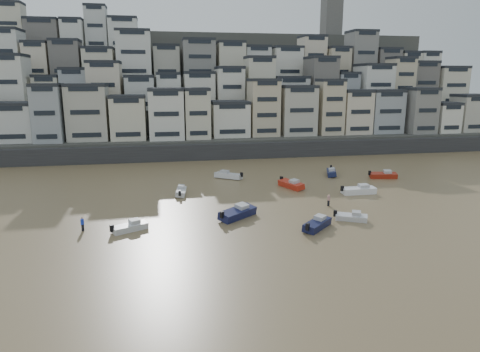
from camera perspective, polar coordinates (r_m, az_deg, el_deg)
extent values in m
plane|color=olive|center=(34.23, -0.71, -18.28)|extent=(400.00, 400.00, 0.00)
cube|color=#38383A|center=(96.37, -1.43, 3.37)|extent=(140.00, 3.00, 3.50)
cube|color=#4C4C47|center=(104.01, 0.69, 4.22)|extent=(140.00, 14.00, 4.00)
cube|color=#4C4C47|center=(115.31, -0.47, 6.58)|extent=(140.00, 14.00, 10.00)
cube|color=#4C4C47|center=(126.74, -1.43, 8.97)|extent=(140.00, 14.00, 18.00)
cube|color=#4C4C47|center=(138.38, -2.24, 10.95)|extent=(140.00, 16.00, 26.00)
cube|color=#4C4C47|center=(152.18, -3.03, 12.25)|extent=(140.00, 18.00, 32.00)
cube|color=#66635E|center=(162.15, 12.14, 20.90)|extent=(6.00, 6.00, 18.00)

